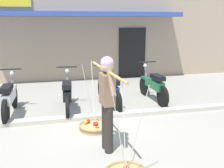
# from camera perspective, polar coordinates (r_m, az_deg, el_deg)

# --- Properties ---
(ground_plane) EXTENTS (90.00, 90.00, 0.00)m
(ground_plane) POSITION_cam_1_polar(r_m,az_deg,el_deg) (5.58, -2.46, -10.16)
(ground_plane) COLOR #9E998C
(sidewalk_curb) EXTENTS (20.00, 0.24, 0.10)m
(sidewalk_curb) POSITION_cam_1_polar(r_m,az_deg,el_deg) (6.20, -3.65, -7.17)
(sidewalk_curb) COLOR #BAB4A5
(sidewalk_curb) RESTS_ON ground
(fruit_vendor) EXTENTS (0.23, 1.88, 1.70)m
(fruit_vendor) POSITION_cam_1_polar(r_m,az_deg,el_deg) (4.43, -1.07, -3.08)
(fruit_vendor) COLOR #2D2823
(fruit_vendor) RESTS_ON ground
(fruit_basket_left_side) EXTENTS (0.68, 0.68, 1.45)m
(fruit_basket_left_side) POSITION_cam_1_polar(r_m,az_deg,el_deg) (5.60, -3.90, -9.28)
(fruit_basket_left_side) COLOR tan
(fruit_basket_left_side) RESTS_ON ground
(motorcycle_nearest_shop) EXTENTS (0.54, 1.82, 1.09)m
(motorcycle_nearest_shop) POSITION_cam_1_polar(r_m,az_deg,el_deg) (6.73, -21.75, -2.84)
(motorcycle_nearest_shop) COLOR black
(motorcycle_nearest_shop) RESTS_ON ground
(motorcycle_second_in_row) EXTENTS (0.54, 1.82, 1.09)m
(motorcycle_second_in_row) POSITION_cam_1_polar(r_m,az_deg,el_deg) (6.67, -9.81, -2.19)
(motorcycle_second_in_row) COLOR black
(motorcycle_second_in_row) RESTS_ON ground
(motorcycle_third_in_row) EXTENTS (0.54, 1.82, 1.09)m
(motorcycle_third_in_row) POSITION_cam_1_polar(r_m,az_deg,el_deg) (6.94, -0.61, -1.35)
(motorcycle_third_in_row) COLOR black
(motorcycle_third_in_row) RESTS_ON ground
(motorcycle_end_of_row) EXTENTS (0.54, 1.82, 1.09)m
(motorcycle_end_of_row) POSITION_cam_1_polar(r_m,az_deg,el_deg) (7.51, 9.17, -0.36)
(motorcycle_end_of_row) COLOR black
(motorcycle_end_of_row) RESTS_ON ground
(storefront_building) EXTENTS (13.00, 6.00, 4.20)m
(storefront_building) POSITION_cam_1_polar(r_m,az_deg,el_deg) (12.51, -7.76, 12.92)
(storefront_building) COLOR tan
(storefront_building) RESTS_ON ground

